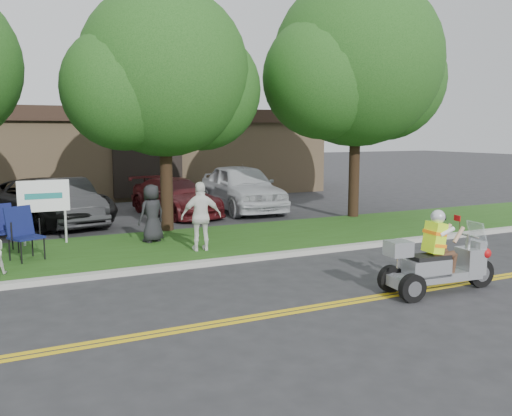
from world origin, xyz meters
name	(u,v)px	position (x,y,z in m)	size (l,w,h in m)	color
ground	(262,306)	(0.00, 0.00, 0.00)	(120.00, 120.00, 0.00)	#28282B
centerline_near	(278,315)	(0.00, -0.58, 0.01)	(60.00, 0.10, 0.01)	gold
centerline_far	(273,312)	(0.00, -0.42, 0.01)	(60.00, 0.10, 0.01)	gold
curb	(200,264)	(0.00, 3.05, 0.06)	(60.00, 0.25, 0.12)	#A8A89E
grass_verge	(171,246)	(0.00, 5.20, 0.06)	(60.00, 4.00, 0.10)	#234913
commercial_building	(127,151)	(2.00, 18.98, 2.01)	(18.00, 8.20, 4.00)	#9E7F5B
tree_mid	(166,80)	(0.55, 7.23, 4.43)	(5.88, 4.80, 7.05)	#332114
tree_right	(358,69)	(7.06, 7.03, 5.03)	(6.86, 5.60, 8.07)	#332114
business_sign	(44,200)	(-2.90, 6.60, 1.26)	(1.25, 0.06, 1.75)	silver
trike_scooter	(437,264)	(3.25, -0.74, 0.54)	(2.38, 0.83, 1.56)	black
lawn_chair_a	(1,225)	(-3.92, 6.09, 0.75)	(0.73, 0.75, 1.15)	black
lawn_chair_b	(23,230)	(-3.50, 5.04, 0.78)	(0.85, 0.86, 1.20)	black
spectator_adult_right	(201,216)	(0.43, 4.13, 0.94)	(0.98, 0.41, 1.67)	white
spectator_chair_b	(152,213)	(-0.36, 5.70, 0.86)	(0.74, 0.48, 1.51)	black
parked_car_left	(65,202)	(-2.00, 10.18, 0.73)	(1.55, 4.45, 1.47)	#2C2C2E
parked_car_mid	(47,201)	(-2.50, 10.49, 0.74)	(2.46, 5.33, 1.48)	black
parked_car_right	(175,197)	(1.81, 10.53, 0.66)	(1.85, 4.55, 1.32)	#471013
parked_car_far_right	(242,187)	(4.43, 10.57, 0.88)	(2.09, 5.19, 1.77)	silver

